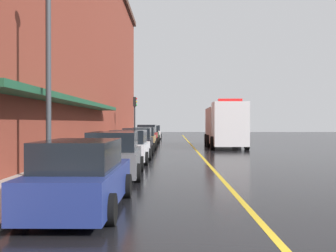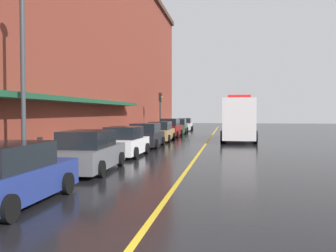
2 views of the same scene
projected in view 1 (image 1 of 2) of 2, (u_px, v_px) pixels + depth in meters
The scene contains 20 objects.
ground_plane at pixel (195, 149), 31.20m from camera, with size 112.00×112.00×0.00m, color black.
sidewalk_left at pixel (113, 148), 31.24m from camera, with size 2.40×70.00×0.15m, color #ADA8A0.
lane_center_stripe at pixel (195, 149), 31.20m from camera, with size 0.16×70.00×0.01m, color gold.
brick_building_left at pixel (33, 34), 30.20m from camera, with size 10.16×64.00×16.93m.
parked_car_0 at pixel (81, 177), 9.63m from camera, with size 2.01×4.89×1.63m.
parked_car_1 at pixel (114, 156), 15.53m from camera, with size 2.24×4.95×1.68m.
parked_car_2 at pixel (129, 147), 20.96m from camera, with size 2.12×4.14×1.64m.
parked_car_3 at pixel (138, 142), 26.70m from camera, with size 2.16×4.61×1.67m.
parked_car_4 at pixel (144, 139), 32.18m from camera, with size 2.04×4.91×1.65m.
parked_car_5 at pixel (147, 135), 38.37m from camera, with size 2.04×4.72×1.81m.
parked_car_6 at pixel (151, 134), 44.82m from camera, with size 2.09×4.66×1.69m.
parked_car_7 at pixel (153, 132), 50.93m from camera, with size 2.19×4.33×1.67m.
box_truck at pixel (225, 125), 33.86m from camera, with size 2.92×9.41×3.76m.
parking_meter_0 at pixel (139, 131), 45.41m from camera, with size 0.14×0.18×1.33m.
parking_meter_1 at pixel (67, 151), 14.10m from camera, with size 0.14×0.18×1.33m.
parking_meter_2 at pixel (107, 140), 22.84m from camera, with size 0.14×0.18×1.33m.
parking_meter_3 at pixel (133, 133), 38.55m from camera, with size 0.14×0.18×1.33m.
parking_meter_4 at pixel (139, 131), 45.80m from camera, with size 0.14×0.18×1.33m.
street_lamp_left at pixel (48, 52), 13.98m from camera, with size 0.44×0.44×6.94m.
traffic_light_near at pixel (135, 111), 39.76m from camera, with size 0.38×0.36×4.30m.
Camera 1 is at (-1.82, -6.20, 2.04)m, focal length 44.49 mm.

